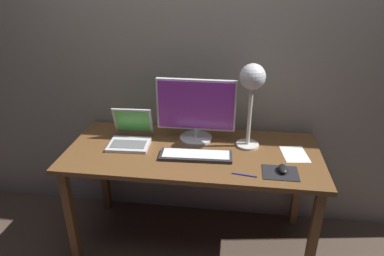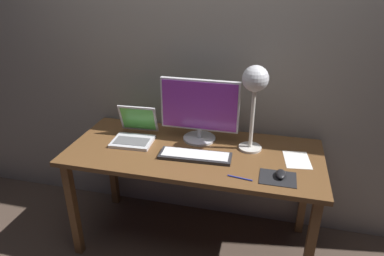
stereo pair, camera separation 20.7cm
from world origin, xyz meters
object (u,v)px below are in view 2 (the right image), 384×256
at_px(laptop, 135,130).
at_px(mouse, 281,174).
at_px(monitor, 200,109).
at_px(keyboard_main, 195,156).
at_px(desk_lamp, 255,86).
at_px(pen, 240,178).

relative_size(laptop, mouse, 3.01).
bearing_deg(monitor, mouse, -32.75).
height_order(keyboard_main, desk_lamp, desk_lamp).
relative_size(desk_lamp, pen, 3.88).
relative_size(laptop, pen, 2.06).
xyz_separation_m(monitor, desk_lamp, (0.34, -0.05, 0.20)).
distance_m(monitor, mouse, 0.67).
relative_size(desk_lamp, mouse, 5.65).
relative_size(monitor, mouse, 5.37).
height_order(desk_lamp, mouse, desk_lamp).
relative_size(keyboard_main, desk_lamp, 0.82).
bearing_deg(laptop, desk_lamp, 3.07).
xyz_separation_m(keyboard_main, desk_lamp, (0.31, 0.19, 0.41)).
bearing_deg(mouse, desk_lamp, 123.74).
distance_m(desk_lamp, pen, 0.55).
relative_size(laptop, desk_lamp, 0.53).
distance_m(keyboard_main, desk_lamp, 0.55).
bearing_deg(laptop, keyboard_main, -18.63).
distance_m(desk_lamp, mouse, 0.53).
relative_size(monitor, desk_lamp, 0.95).
bearing_deg(monitor, laptop, -167.80).
bearing_deg(monitor, pen, -52.36).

